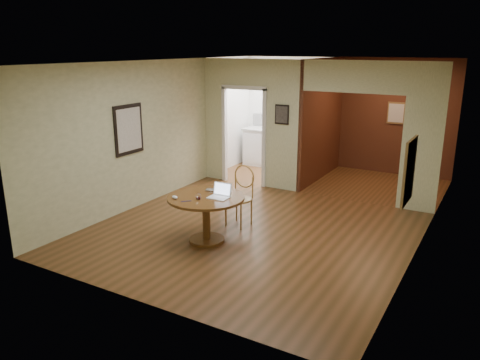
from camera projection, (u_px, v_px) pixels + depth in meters
The scene contains 11 objects.
floor at pixel (248, 233), 7.64m from camera, with size 5.00×5.00×0.00m, color #4A2F15.
room_shell at pixel (299, 126), 10.09m from camera, with size 5.20×7.50×5.00m.
dining_table at pixel (206, 208), 7.18m from camera, with size 1.19×1.19×0.74m.
chair at pixel (241, 192), 7.88m from camera, with size 0.47×0.47×1.03m.
open_laptop at pixel (220, 193), 7.07m from camera, with size 0.31×0.27×0.21m.
closed_laptop at pixel (215, 191), 7.33m from camera, with size 0.32×0.20×0.02m, color #BBBBC0.
mouse at pixel (175, 197), 7.01m from camera, with size 0.11×0.06×0.05m, color white.
wine_glass at pixel (198, 196), 6.98m from camera, with size 0.09×0.09×0.10m, color white, non-canonical shape.
pen at pixel (186, 201), 6.89m from camera, with size 0.01×0.01×0.16m, color navy.
kitchen_cabinet at pixel (283, 149), 11.65m from camera, with size 2.06×0.60×0.94m.
grocery_bag at pixel (312, 127), 11.13m from camera, with size 0.30×0.25×0.30m, color beige.
Camera 1 is at (3.43, -6.22, 2.95)m, focal length 35.00 mm.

